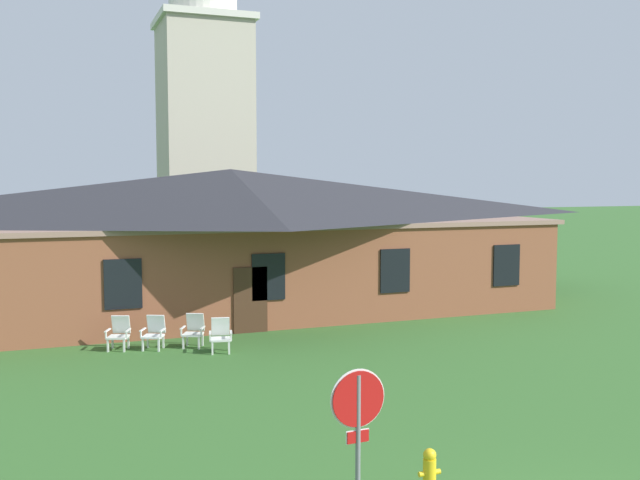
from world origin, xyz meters
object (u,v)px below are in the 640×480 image
Objects in this scene: lawn_chair_middle at (221,334)px; lawn_chair_near_door at (154,332)px; lawn_chair_left_end at (194,330)px; fire_hydrant at (429,475)px; lawn_chair_by_porch at (119,332)px; stop_sign at (358,420)px.

lawn_chair_near_door is at bearing 148.90° from lawn_chair_middle.
fire_hydrant is (1.47, -11.27, -0.12)m from lawn_chair_left_end.
lawn_chair_near_door is (0.95, -0.28, 0.00)m from lawn_chair_by_porch.
stop_sign is 2.94× the size of fire_hydrant.
stop_sign is at bearing -80.57° from lawn_chair_by_porch.
lawn_chair_by_porch is at bearing 163.78° from lawn_chair_near_door.
stop_sign reaches higher than fire_hydrant.
stop_sign is 2.43× the size of lawn_chair_left_end.
lawn_chair_by_porch is 1.00× the size of lawn_chair_middle.
lawn_chair_middle is (0.59, -0.90, 0.00)m from lawn_chair_left_end.
lawn_chair_by_porch and lawn_chair_near_door have the same top height.
lawn_chair_left_end is 1.21× the size of fire_hydrant.
lawn_chair_near_door is 1.21× the size of fire_hydrant.
lawn_chair_near_door is at bearing 102.81° from fire_hydrant.
lawn_chair_left_end and lawn_chair_middle have the same top height.
lawn_chair_left_end reaches higher than fire_hydrant.
lawn_chair_left_end is at bearing -10.94° from lawn_chair_by_porch.
fire_hydrant is at bearing -77.19° from lawn_chair_near_door.
lawn_chair_left_end is 1.08m from lawn_chair_middle.
lawn_chair_middle is at bearing 94.89° from fire_hydrant.
lawn_chair_left_end is at bearing 97.44° from fire_hydrant.
stop_sign is 11.13m from lawn_chair_middle.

